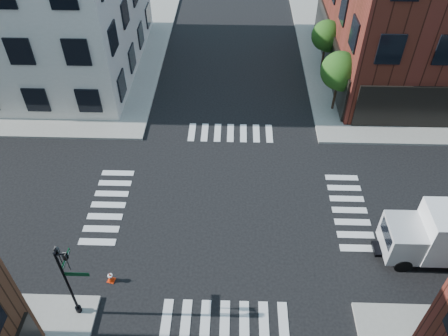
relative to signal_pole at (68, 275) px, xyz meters
name	(u,v)px	position (x,y,z in m)	size (l,w,h in m)	color
ground	(228,208)	(6.72, 6.68, -2.86)	(120.00, 120.00, 0.00)	black
sidewalk_nw	(11,36)	(-14.28, 27.68, -2.78)	(30.00, 30.00, 0.15)	gray
tree_near	(340,73)	(14.28, 16.65, 0.30)	(2.69, 2.69, 4.49)	black
tree_far	(327,37)	(14.28, 22.65, 0.02)	(2.43, 2.43, 4.07)	black
signal_pole	(68,275)	(0.00, 0.00, 0.00)	(1.29, 1.24, 4.60)	black
traffic_cone	(110,277)	(1.02, 1.63, -2.55)	(0.42, 0.42, 0.64)	red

